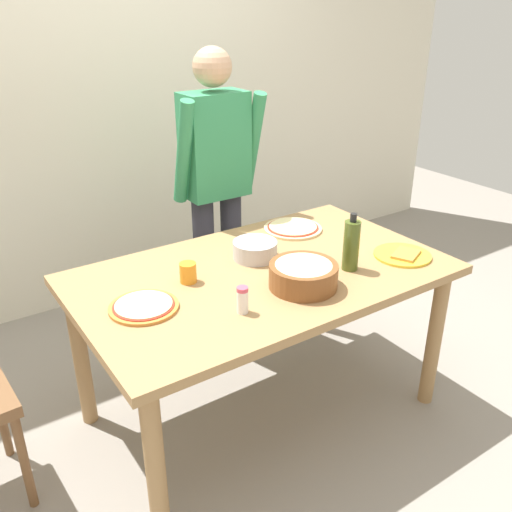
# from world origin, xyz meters

# --- Properties ---
(ground) EXTENTS (8.00, 8.00, 0.00)m
(ground) POSITION_xyz_m (0.00, 0.00, 0.00)
(ground) COLOR gray
(wall_back) EXTENTS (5.60, 0.10, 2.60)m
(wall_back) POSITION_xyz_m (0.00, 1.60, 1.30)
(wall_back) COLOR silver
(wall_back) RESTS_ON ground
(dining_table) EXTENTS (1.60, 0.96, 0.76)m
(dining_table) POSITION_xyz_m (0.00, 0.00, 0.67)
(dining_table) COLOR #A37A4C
(dining_table) RESTS_ON ground
(person_cook) EXTENTS (0.49, 0.25, 1.62)m
(person_cook) POSITION_xyz_m (0.22, 0.76, 0.94)
(person_cook) COLOR #2D2D38
(person_cook) RESTS_ON ground
(pizza_raw_on_board) EXTENTS (0.30, 0.30, 0.02)m
(pizza_raw_on_board) POSITION_xyz_m (0.39, 0.30, 0.77)
(pizza_raw_on_board) COLOR beige
(pizza_raw_on_board) RESTS_ON dining_table
(pizza_cooked_on_tray) EXTENTS (0.27, 0.27, 0.02)m
(pizza_cooked_on_tray) POSITION_xyz_m (-0.56, -0.01, 0.77)
(pizza_cooked_on_tray) COLOR #C67A33
(pizza_cooked_on_tray) RESTS_ON dining_table
(plate_with_slice) EXTENTS (0.26, 0.26, 0.02)m
(plate_with_slice) POSITION_xyz_m (0.61, -0.24, 0.77)
(plate_with_slice) COLOR gold
(plate_with_slice) RESTS_ON dining_table
(popcorn_bowl) EXTENTS (0.28, 0.28, 0.11)m
(popcorn_bowl) POSITION_xyz_m (0.05, -0.21, 0.82)
(popcorn_bowl) COLOR brown
(popcorn_bowl) RESTS_ON dining_table
(mixing_bowl_steel) EXTENTS (0.20, 0.20, 0.08)m
(mixing_bowl_steel) POSITION_xyz_m (0.05, 0.13, 0.80)
(mixing_bowl_steel) COLOR #B7B7BC
(mixing_bowl_steel) RESTS_ON dining_table
(olive_oil_bottle) EXTENTS (0.07, 0.07, 0.26)m
(olive_oil_bottle) POSITION_xyz_m (0.32, -0.20, 0.87)
(olive_oil_bottle) COLOR #47561E
(olive_oil_bottle) RESTS_ON dining_table
(cup_orange) EXTENTS (0.07, 0.07, 0.08)m
(cup_orange) POSITION_xyz_m (-0.31, 0.09, 0.80)
(cup_orange) COLOR orange
(cup_orange) RESTS_ON dining_table
(salt_shaker) EXTENTS (0.04, 0.04, 0.11)m
(salt_shaker) POSITION_xyz_m (-0.26, -0.25, 0.81)
(salt_shaker) COLOR white
(salt_shaker) RESTS_ON dining_table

